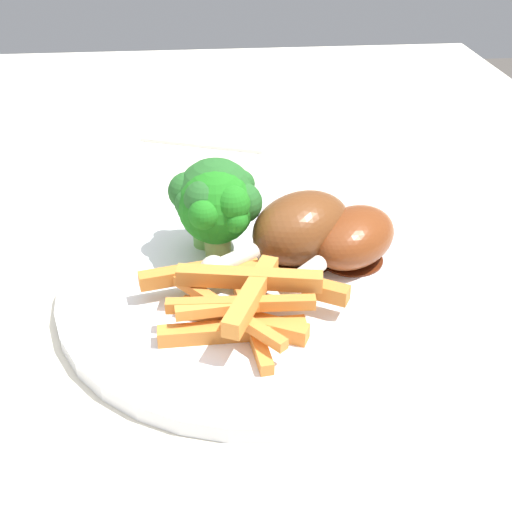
{
  "coord_description": "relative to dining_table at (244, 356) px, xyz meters",
  "views": [
    {
      "loc": [
        0.41,
        -0.03,
        0.98
      ],
      "look_at": [
        0.03,
        0.01,
        0.74
      ],
      "focal_mm": 44.66,
      "sensor_mm": 36.0,
      "label": 1
    }
  ],
  "objects": [
    {
      "name": "napkin",
      "position": [
        -0.32,
        0.0,
        0.09
      ],
      "size": [
        0.21,
        0.19,
        0.0
      ],
      "primitive_type": "cube",
      "rotation": [
        0.0,
        0.0,
        2.79
      ],
      "color": "white",
      "rests_on": "dining_table"
    },
    {
      "name": "chicken_drumstick_near",
      "position": [
        0.01,
        0.04,
        0.13
      ],
      "size": [
        0.1,
        0.13,
        0.05
      ],
      "color": "#4D2310",
      "rests_on": "dinner_plate"
    },
    {
      "name": "carrot_fries_pile",
      "position": [
        0.08,
        -0.0,
        0.12
      ],
      "size": [
        0.1,
        0.14,
        0.03
      ],
      "color": "orange",
      "rests_on": "dinner_plate"
    },
    {
      "name": "broccoli_floret_middle",
      "position": [
        -0.02,
        -0.03,
        0.14
      ],
      "size": [
        0.05,
        0.05,
        0.07
      ],
      "color": "#76BD55",
      "rests_on": "dinner_plate"
    },
    {
      "name": "broccoli_floret_back",
      "position": [
        -0.01,
        -0.02,
        0.15
      ],
      "size": [
        0.07,
        0.07,
        0.07
      ],
      "color": "#90BA56",
      "rests_on": "dinner_plate"
    },
    {
      "name": "dining_table",
      "position": [
        0.0,
        0.0,
        0.0
      ],
      "size": [
        1.28,
        0.83,
        0.71
      ],
      "color": "silver",
      "rests_on": "ground_plane"
    },
    {
      "name": "broccoli_floret_front",
      "position": [
        0.0,
        -0.02,
        0.14
      ],
      "size": [
        0.06,
        0.06,
        0.07
      ],
      "color": "#8CA14F",
      "rests_on": "dinner_plate"
    },
    {
      "name": "dinner_plate",
      "position": [
        0.03,
        0.01,
        0.09
      ],
      "size": [
        0.28,
        0.28,
        0.01
      ],
      "primitive_type": "cylinder",
      "color": "white",
      "rests_on": "dining_table"
    },
    {
      "name": "chicken_drumstick_far",
      "position": [
        0.02,
        0.08,
        0.12
      ],
      "size": [
        0.11,
        0.11,
        0.04
      ],
      "color": "#54210E",
      "rests_on": "dinner_plate"
    }
  ]
}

